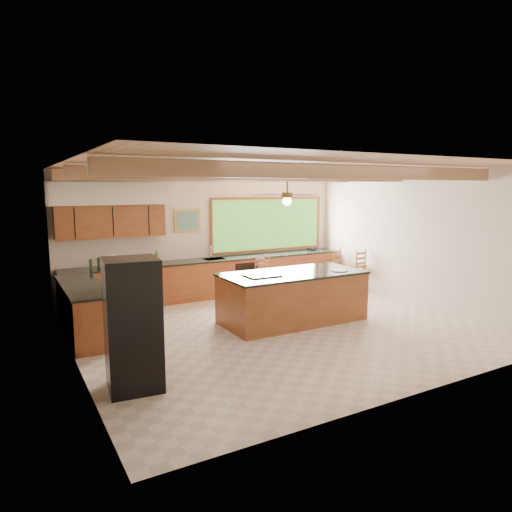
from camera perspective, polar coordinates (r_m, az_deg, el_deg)
ground at (r=8.74m, az=2.80°, el=-8.92°), size 7.20×7.20×0.00m
room_shell at (r=8.82m, az=-0.30°, el=5.89°), size 7.27×6.54×3.02m
counter_run at (r=10.46m, az=-8.42°, el=-3.45°), size 7.12×3.10×1.24m
island at (r=9.04m, az=4.58°, el=-5.11°), size 2.82×1.33×1.00m
refrigerator at (r=6.17m, az=-15.14°, el=-8.27°), size 0.74×0.72×1.74m
bar_stool_a at (r=11.02m, az=0.81°, el=-2.16°), size 0.37×0.37×0.97m
bar_stool_b at (r=11.02m, az=0.18°, el=-2.01°), size 0.39×0.39×1.02m
bar_stool_c at (r=12.33m, az=9.59°, el=-0.90°), size 0.47×0.47×1.05m
bar_stool_d at (r=11.74m, az=12.50°, el=-1.29°), size 0.43×0.43×1.11m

